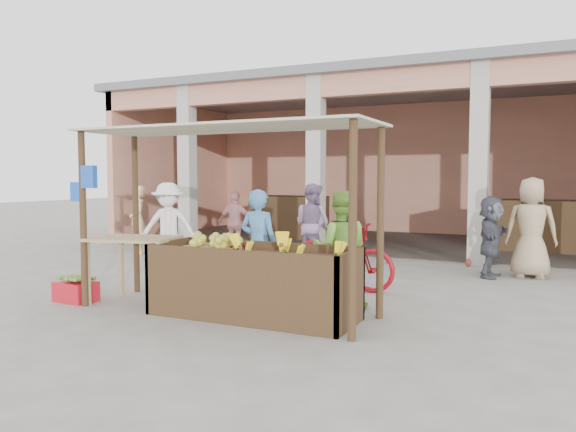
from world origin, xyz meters
The scene contains 21 objects.
ground centered at (0.00, 0.00, 0.00)m, with size 60.00×60.00×0.00m, color slate.
market_building centered at (0.05, 8.93, 2.70)m, with size 14.40×6.40×4.20m.
fruit_stall centered at (0.50, 0.00, 0.40)m, with size 2.60×0.95×0.80m, color #452D1B.
stall_awning centered at (-0.01, 0.06, 1.98)m, with size 4.09×1.35×2.39m.
banana_heap centered at (0.97, -0.01, 0.91)m, with size 1.20×0.65×0.22m, color yellow, non-canonical shape.
melon_tray centered at (-0.09, -0.02, 0.89)m, with size 0.74×0.64×0.20m.
berry_heap centered at (0.34, -0.05, 0.87)m, with size 0.47×0.38×0.15m, color maroon.
side_table centered at (-1.33, -0.06, 0.78)m, with size 1.28×0.99×0.93m.
papaya_pile centered at (-1.33, -0.06, 1.03)m, with size 0.74×0.42×0.21m, color #52902F, non-canonical shape.
red_crate centered at (-2.18, -0.29, 0.14)m, with size 0.54×0.39×0.28m, color red.
plantain_bundle centered at (-2.18, -0.29, 0.32)m, with size 0.40×0.28×0.08m, color #5E8F34, non-canonical shape.
produce_sacks centered at (2.58, 5.36, 0.32)m, with size 0.83×0.78×0.63m.
vendor_blue centered at (0.10, 0.90, 0.84)m, with size 0.63×0.46×1.68m, color #508FD2.
vendor_green centered at (1.31, 0.96, 0.83)m, with size 0.79×0.46×1.65m, color #74B03B.
motorcycle centered at (0.77, 2.00, 0.54)m, with size 2.07×0.71×1.08m, color maroon.
shopper_a centered at (-2.74, 2.54, 0.89)m, with size 1.14×0.57×1.77m, color white.
shopper_b centered at (-2.62, 4.85, 0.76)m, with size 0.89×0.47×1.51m, color tan.
shopper_c centered at (3.52, 4.48, 0.97)m, with size 0.93×0.61×1.93m, color tan.
shopper_d centered at (2.90, 4.19, 0.75)m, with size 1.38×0.57×1.50m, color #444650.
shopper_e centered at (-4.63, 3.91, 0.81)m, with size 0.60×0.46×1.62m, color #EFBC81.
shopper_f centered at (-0.42, 4.09, 0.89)m, with size 0.86×0.50×1.77m, color gray.
Camera 1 is at (3.85, -6.06, 1.75)m, focal length 35.00 mm.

